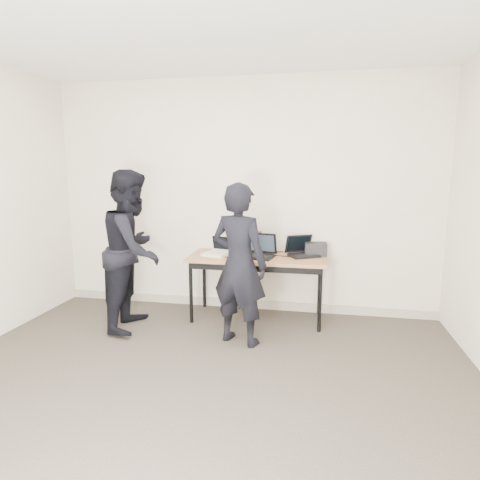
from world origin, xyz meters
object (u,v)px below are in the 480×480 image
(laptop_center, at_px, (259,252))
(laptop_right, at_px, (302,251))
(equipment_box, at_px, (315,249))
(person_typist, at_px, (239,265))
(leather_satchel, at_px, (245,241))
(person_observer, at_px, (133,250))
(desk, at_px, (257,261))
(laptop_beige, at_px, (218,251))

(laptop_center, bearing_deg, laptop_right, 28.30)
(equipment_box, bearing_deg, person_typist, -129.96)
(leather_satchel, bearing_deg, person_observer, -143.53)
(equipment_box, bearing_deg, person_observer, -161.22)
(laptop_right, relative_size, leather_satchel, 1.10)
(desk, distance_m, laptop_right, 0.51)
(laptop_right, relative_size, equipment_box, 1.71)
(desk, distance_m, leather_satchel, 0.34)
(laptop_right, bearing_deg, person_typist, -154.22)
(leather_satchel, xyz_separation_m, equipment_box, (0.81, -0.04, -0.06))
(desk, bearing_deg, laptop_center, -46.45)
(laptop_right, distance_m, person_observer, 1.82)
(laptop_right, bearing_deg, equipment_box, -1.52)
(laptop_center, distance_m, laptop_right, 0.48)
(laptop_beige, relative_size, equipment_box, 1.40)
(equipment_box, distance_m, person_typist, 1.10)
(desk, bearing_deg, person_observer, -160.51)
(desk, height_order, person_observer, person_observer)
(person_typist, relative_size, person_observer, 0.93)
(laptop_beige, xyz_separation_m, person_typist, (0.37, -0.63, 0.01))
(leather_satchel, distance_m, person_typist, 0.89)
(laptop_beige, relative_size, laptop_center, 0.87)
(desk, bearing_deg, laptop_right, 13.50)
(desk, xyz_separation_m, person_observer, (-1.25, -0.45, 0.17))
(laptop_right, xyz_separation_m, person_observer, (-1.73, -0.57, 0.06))
(leather_satchel, bearing_deg, equipment_box, 1.72)
(laptop_right, relative_size, person_observer, 0.24)
(person_typist, height_order, person_observer, person_observer)
(person_typist, xyz_separation_m, person_observer, (-1.17, 0.20, 0.06))
(laptop_center, relative_size, person_observer, 0.23)
(laptop_center, bearing_deg, equipment_box, 30.64)
(person_observer, bearing_deg, laptop_beige, -67.16)
(laptop_beige, bearing_deg, desk, 20.19)
(person_typist, distance_m, person_observer, 1.19)
(laptop_center, xyz_separation_m, person_typist, (-0.10, -0.63, -0.00))
(laptop_beige, relative_size, person_observer, 0.20)
(laptop_beige, bearing_deg, leather_satchel, 60.67)
(leather_satchel, height_order, person_observer, person_observer)
(laptop_beige, relative_size, person_typist, 0.21)
(laptop_beige, bearing_deg, person_typist, -42.36)
(laptop_right, distance_m, person_typist, 0.95)
(laptop_right, height_order, leather_satchel, leather_satchel)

